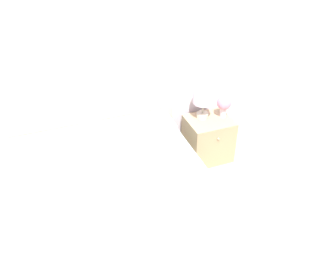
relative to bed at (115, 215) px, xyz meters
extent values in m
plane|color=#CCB28E|center=(0.00, 0.99, -0.28)|extent=(12.00, 12.00, 0.00)
cube|color=white|center=(0.00, 1.06, 1.02)|extent=(8.00, 0.06, 2.60)
cube|color=white|center=(0.00, -0.08, -0.14)|extent=(1.74, 2.15, 0.29)
cube|color=silver|center=(0.00, -0.08, 0.12)|extent=(1.71, 2.11, 0.22)
cube|color=beige|center=(0.00, 0.96, 0.33)|extent=(1.78, 0.05, 1.22)
cube|color=white|center=(-0.42, 0.74, 0.30)|extent=(0.73, 0.36, 0.14)
cube|color=white|center=(0.42, 0.74, 0.30)|extent=(0.73, 0.36, 0.14)
cube|color=tan|center=(1.25, 0.76, -0.03)|extent=(0.48, 0.42, 0.50)
sphere|color=#B2AD93|center=(1.25, 0.54, 0.11)|extent=(0.02, 0.02, 0.02)
cylinder|color=beige|center=(1.20, 0.83, 0.25)|extent=(0.13, 0.13, 0.06)
cylinder|color=#B7B29E|center=(1.20, 0.83, 0.34)|extent=(0.02, 0.02, 0.13)
cylinder|color=silver|center=(1.20, 0.83, 0.49)|extent=(0.23, 0.23, 0.16)
cylinder|color=silver|center=(1.42, 0.77, 0.28)|extent=(0.07, 0.07, 0.11)
sphere|color=pink|center=(1.42, 0.77, 0.39)|extent=(0.16, 0.16, 0.16)
sphere|color=#609356|center=(1.46, 0.77, 0.35)|extent=(0.07, 0.07, 0.07)
camera|label=1|loc=(-0.26, -1.90, 2.09)|focal=35.00mm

